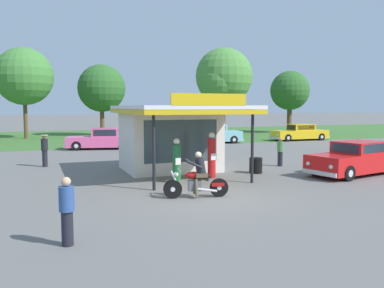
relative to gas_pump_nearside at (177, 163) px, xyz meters
name	(u,v)px	position (x,y,z in m)	size (l,w,h in m)	color
ground_plane	(209,197)	(0.20, -2.89, -0.83)	(300.00, 300.00, 0.00)	slate
grass_verge_strip	(93,137)	(0.20, 27.11, -0.82)	(120.00, 24.00, 0.01)	#3D6B2D
service_station_kiosk	(172,134)	(0.78, 3.01, 0.98)	(5.03, 6.88, 3.59)	silver
gas_pump_nearside	(177,163)	(0.00, 0.00, 0.00)	(0.44, 0.44, 1.82)	slate
gas_pump_offside	(212,158)	(1.56, 0.00, 0.10)	(0.44, 0.44, 2.03)	slate
motorcycle_with_rider	(197,179)	(-0.25, -2.87, -0.17)	(2.22, 0.79, 1.58)	black
featured_classic_sedan	(355,159)	(8.25, -1.08, -0.12)	(5.20, 2.81, 1.51)	red
parked_car_back_row_far_right	(211,135)	(8.63, 16.01, -0.11)	(5.40, 2.33, 1.57)	#7AC6D1
parked_car_back_row_far_left	(102,140)	(-0.81, 14.49, -0.15)	(5.27, 2.81, 1.53)	#E55993
parked_car_back_row_centre_right	(300,133)	(17.43, 15.79, -0.15)	(5.51, 1.96, 1.49)	gold
bystander_admiring_sedan	(280,151)	(6.56, 2.45, -0.05)	(0.34, 0.34, 1.49)	black
bystander_chatting_near_pumps	(45,150)	(-4.92, 6.64, 0.07)	(0.37, 0.37, 1.67)	black
bystander_strolling_foreground	(67,210)	(-4.75, -6.30, -0.01)	(0.34, 0.34, 1.56)	black
tree_oak_distant_spare	(290,91)	(22.93, 25.49, 4.13)	(4.61, 4.61, 7.30)	brown
tree_oak_far_right	(24,76)	(-6.17, 27.21, 5.16)	(5.53, 5.53, 8.76)	brown
tree_oak_left	(223,78)	(14.29, 25.80, 5.45)	(6.35, 6.35, 9.62)	brown
tree_oak_far_left	(103,90)	(1.49, 28.49, 4.08)	(5.02, 5.02, 7.55)	brown
spare_tire_stack	(256,165)	(4.23, 0.93, -0.47)	(0.60, 0.60, 0.72)	black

